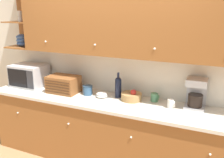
% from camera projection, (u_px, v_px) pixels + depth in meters
% --- Properties ---
extents(ground_plane, '(24.00, 24.00, 0.00)m').
position_uv_depth(ground_plane, '(118.00, 149.00, 3.79)').
color(ground_plane, '#9E754C').
extents(wall_back, '(5.83, 0.06, 2.60)m').
position_uv_depth(wall_back, '(119.00, 65.00, 3.46)').
color(wall_back, silver).
rests_on(wall_back, ground_plane).
extents(counter_unit, '(3.45, 0.67, 0.91)m').
position_uv_depth(counter_unit, '(109.00, 131.00, 3.38)').
color(counter_unit, '#935628').
rests_on(counter_unit, ground_plane).
extents(backsplash_panel, '(3.43, 0.01, 0.58)m').
position_uv_depth(backsplash_panel, '(118.00, 73.00, 3.45)').
color(backsplash_panel, silver).
rests_on(backsplash_panel, counter_unit).
extents(upper_cabinets, '(3.43, 0.38, 0.79)m').
position_uv_depth(upper_cabinets, '(126.00, 24.00, 3.05)').
color(upper_cabinets, '#935628').
rests_on(upper_cabinets, backsplash_panel).
extents(microwave, '(0.50, 0.38, 0.33)m').
position_uv_depth(microwave, '(29.00, 75.00, 3.80)').
color(microwave, silver).
rests_on(microwave, counter_unit).
extents(wine_glass, '(0.08, 0.08, 0.20)m').
position_uv_depth(wine_glass, '(51.00, 78.00, 3.77)').
color(wine_glass, silver).
rests_on(wine_glass, counter_unit).
extents(bread_box, '(0.43, 0.30, 0.24)m').
position_uv_depth(bread_box, '(63.00, 84.00, 3.52)').
color(bread_box, brown).
rests_on(bread_box, counter_unit).
extents(storage_canister, '(0.14, 0.14, 0.13)m').
position_uv_depth(storage_canister, '(88.00, 90.00, 3.44)').
color(storage_canister, '#33567A').
rests_on(storage_canister, counter_unit).
extents(bowl_stack_on_counter, '(0.16, 0.16, 0.07)m').
position_uv_depth(bowl_stack_on_counter, '(102.00, 95.00, 3.35)').
color(bowl_stack_on_counter, silver).
rests_on(bowl_stack_on_counter, counter_unit).
extents(wine_bottle, '(0.08, 0.08, 0.34)m').
position_uv_depth(wine_bottle, '(118.00, 86.00, 3.32)').
color(wine_bottle, black).
rests_on(wine_bottle, counter_unit).
extents(fruit_basket, '(0.26, 0.26, 0.16)m').
position_uv_depth(fruit_basket, '(131.00, 96.00, 3.24)').
color(fruit_basket, '#A87F4C').
rests_on(fruit_basket, counter_unit).
extents(mug_blue_second, '(0.10, 0.09, 0.11)m').
position_uv_depth(mug_blue_second, '(155.00, 97.00, 3.20)').
color(mug_blue_second, '#4C845B').
rests_on(mug_blue_second, counter_unit).
extents(mug, '(0.09, 0.08, 0.11)m').
position_uv_depth(mug, '(171.00, 104.00, 2.98)').
color(mug, silver).
rests_on(mug, counter_unit).
extents(coffee_maker, '(0.23, 0.23, 0.37)m').
position_uv_depth(coffee_maker, '(196.00, 93.00, 2.97)').
color(coffee_maker, '#B7B7BC').
rests_on(coffee_maker, counter_unit).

